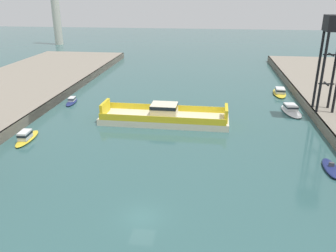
{
  "coord_description": "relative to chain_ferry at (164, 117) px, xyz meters",
  "views": [
    {
      "loc": [
        6.4,
        -28.91,
        21.2
      ],
      "look_at": [
        0.0,
        20.68,
        2.0
      ],
      "focal_mm": 37.09,
      "sensor_mm": 36.0,
      "label": 1
    }
  ],
  "objects": [
    {
      "name": "moored_boat_far_right",
      "position": [
        23.16,
        8.68,
        -0.52
      ],
      "size": [
        3.8,
        8.45,
        1.38
      ],
      "color": "white",
      "rests_on": "ground"
    },
    {
      "name": "smokestack_distant_a",
      "position": [
        -59.63,
        92.03,
        16.56
      ],
      "size": [
        3.69,
        3.69,
        33.14
      ],
      "color": "beige",
      "rests_on": "ground"
    },
    {
      "name": "ground_plane",
      "position": [
        1.56,
        -27.58,
        -1.04
      ],
      "size": [
        400.0,
        400.0,
        0.0
      ],
      "primitive_type": "plane",
      "color": "#335B5B"
    },
    {
      "name": "crane_tower",
      "position": [
        27.66,
        5.18,
        13.45
      ],
      "size": [
        3.43,
        3.43,
        16.13
      ],
      "color": "black",
      "rests_on": "quay_right"
    },
    {
      "name": "moored_boat_near_right",
      "position": [
        23.13,
        21.08,
        -0.45
      ],
      "size": [
        3.18,
        8.52,
        1.57
      ],
      "color": "yellow",
      "rests_on": "ground"
    },
    {
      "name": "chain_ferry",
      "position": [
        0.0,
        0.0,
        0.0
      ],
      "size": [
        22.34,
        6.9,
        3.36
      ],
      "color": "beige",
      "rests_on": "ground"
    },
    {
      "name": "moored_boat_near_left",
      "position": [
        23.58,
        -14.71,
        -0.73
      ],
      "size": [
        1.93,
        5.65,
        1.08
      ],
      "color": "navy",
      "rests_on": "ground"
    },
    {
      "name": "moored_boat_mid_left",
      "position": [
        -19.92,
        -10.66,
        -0.42
      ],
      "size": [
        2.39,
        6.95,
        1.62
      ],
      "color": "yellow",
      "rests_on": "ground"
    },
    {
      "name": "moored_boat_far_left",
      "position": [
        -20.52,
        8.96,
        -0.62
      ],
      "size": [
        2.19,
        5.71,
        1.13
      ],
      "color": "navy",
      "rests_on": "ground"
    }
  ]
}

